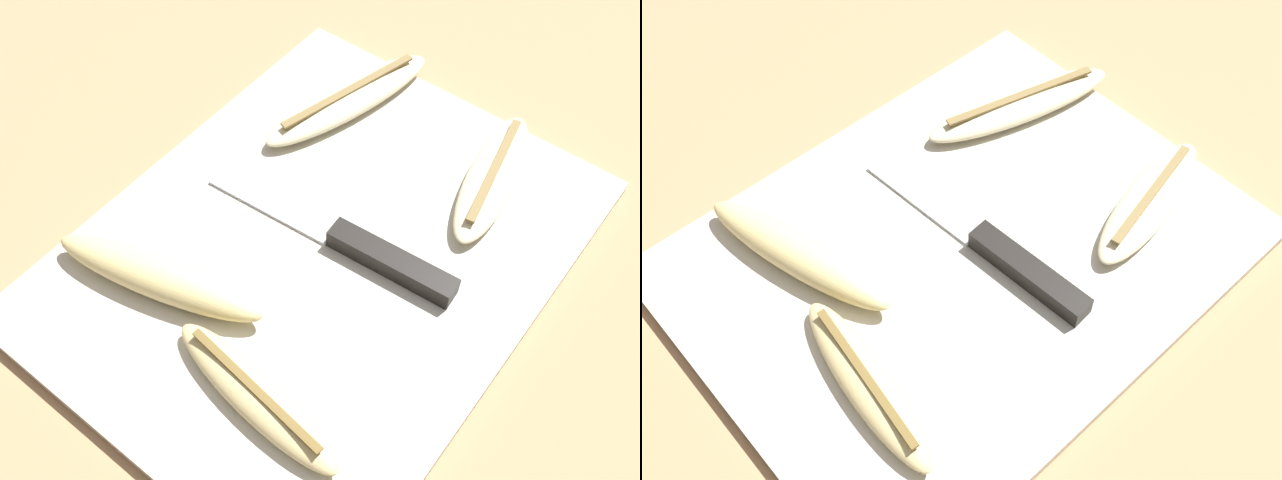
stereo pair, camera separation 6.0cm
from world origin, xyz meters
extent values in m
plane|color=tan|center=(0.00, 0.00, 0.00)|extent=(4.00, 4.00, 0.00)
cube|color=beige|center=(0.00, 0.00, 0.01)|extent=(0.44, 0.34, 0.01)
cube|color=black|center=(0.02, -0.06, 0.02)|extent=(0.03, 0.11, 0.02)
cube|color=#B7BABF|center=(0.01, 0.06, 0.01)|extent=(0.03, 0.12, 0.00)
ellipsoid|color=beige|center=(0.14, -0.08, 0.02)|extent=(0.16, 0.07, 0.02)
cube|color=olive|center=(0.14, -0.08, 0.03)|extent=(0.12, 0.03, 0.00)
ellipsoid|color=beige|center=(0.14, 0.08, 0.02)|extent=(0.19, 0.09, 0.02)
cube|color=olive|center=(0.14, 0.08, 0.03)|extent=(0.15, 0.05, 0.00)
ellipsoid|color=#DBC684|center=(-0.13, -0.05, 0.02)|extent=(0.05, 0.16, 0.02)
cube|color=brown|center=(-0.13, -0.05, 0.03)|extent=(0.02, 0.13, 0.00)
ellipsoid|color=#EDD689|center=(-0.11, 0.08, 0.03)|extent=(0.08, 0.18, 0.03)
camera|label=1|loc=(-0.28, -0.22, 0.51)|focal=42.00mm
camera|label=2|loc=(-0.24, -0.26, 0.51)|focal=42.00mm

